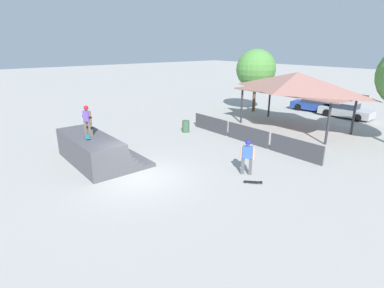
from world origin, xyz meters
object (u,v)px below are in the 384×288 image
(skater_on_deck, at_px, (87,118))
(bystander_walking, at_px, (247,154))
(skateboard_on_ground, at_px, (254,182))
(tree_far_back, at_px, (256,69))
(skateboard_on_deck, at_px, (87,137))
(parked_car_blue, at_px, (315,105))
(parked_car_silver, at_px, (346,111))
(trash_bin, at_px, (186,126))

(skater_on_deck, relative_size, bystander_walking, 0.90)
(skateboard_on_ground, bearing_deg, tree_far_back, 87.54)
(skateboard_on_deck, bearing_deg, skateboard_on_ground, 52.30)
(skater_on_deck, distance_m, bystander_walking, 8.27)
(parked_car_blue, bearing_deg, skateboard_on_deck, -98.29)
(skater_on_deck, height_order, parked_car_blue, skater_on_deck)
(parked_car_blue, bearing_deg, bystander_walking, -78.74)
(bystander_walking, bearing_deg, parked_car_blue, -109.99)
(tree_far_back, distance_m, parked_car_blue, 6.71)
(tree_far_back, distance_m, parked_car_silver, 8.55)
(trash_bin, height_order, parked_car_blue, parked_car_blue)
(skateboard_on_deck, distance_m, trash_bin, 8.10)
(trash_bin, xyz_separation_m, parked_car_silver, (5.11, 13.57, 0.18))
(skateboard_on_deck, height_order, parked_car_silver, skateboard_on_deck)
(bystander_walking, xyz_separation_m, parked_car_silver, (-2.59, 15.85, -0.42))
(skateboard_on_ground, xyz_separation_m, parked_car_blue, (-6.52, 16.75, 0.54))
(skateboard_on_ground, height_order, trash_bin, trash_bin)
(skater_on_deck, bearing_deg, trash_bin, 83.66)
(skateboard_on_deck, distance_m, bystander_walking, 8.01)
(bystander_walking, bearing_deg, skateboard_on_deck, 4.46)
(skateboard_on_ground, xyz_separation_m, parked_car_silver, (-3.48, 16.36, 0.54))
(tree_far_back, height_order, parked_car_blue, tree_far_back)
(bystander_walking, xyz_separation_m, trash_bin, (-7.69, 2.28, -0.60))
(bystander_walking, bearing_deg, trash_bin, -55.61)
(bystander_walking, height_order, trash_bin, bystander_walking)
(tree_far_back, height_order, trash_bin, tree_far_back)
(bystander_walking, xyz_separation_m, tree_far_back, (-9.30, 11.69, 2.86))
(skateboard_on_ground, distance_m, tree_far_back, 16.35)
(parked_car_silver, bearing_deg, trash_bin, -113.47)
(tree_far_back, bearing_deg, skateboard_on_deck, -78.48)
(skater_on_deck, xyz_separation_m, tree_far_back, (-3.07, 16.95, 1.46))
(skateboard_on_ground, xyz_separation_m, tree_far_back, (-10.20, 12.20, 3.83))
(skater_on_deck, xyz_separation_m, trash_bin, (-1.46, 7.54, -2.00))
(skater_on_deck, height_order, tree_far_back, tree_far_back)
(skateboard_on_ground, bearing_deg, parked_car_blue, 68.93)
(trash_bin, bearing_deg, parked_car_blue, 81.57)
(bystander_walking, bearing_deg, parked_car_silver, -119.83)
(trash_bin, bearing_deg, skater_on_deck, -79.02)
(skateboard_on_deck, xyz_separation_m, bystander_walking, (5.79, 5.51, -0.55))
(trash_bin, bearing_deg, skateboard_on_deck, -76.27)
(bystander_walking, relative_size, skateboard_on_ground, 2.34)
(skater_on_deck, relative_size, skateboard_on_deck, 1.79)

